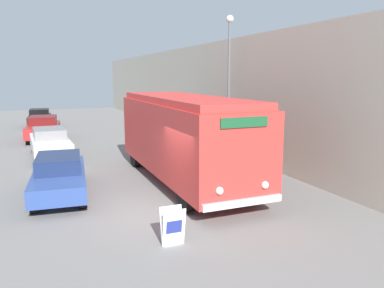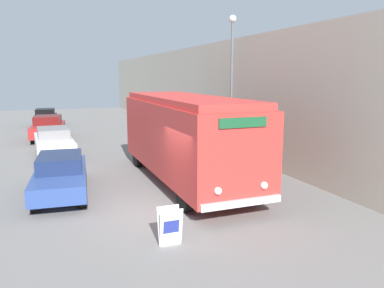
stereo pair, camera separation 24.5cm
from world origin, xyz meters
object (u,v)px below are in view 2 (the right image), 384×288
(streetlamp, at_px, (232,69))
(parked_car_mid, at_px, (54,142))
(sign_board, at_px, (170,227))
(parked_car_far, at_px, (48,127))
(vintage_bus, at_px, (185,135))
(parked_car_distant, at_px, (46,117))
(parked_car_near, at_px, (61,174))

(streetlamp, distance_m, parked_car_mid, 9.84)
(sign_board, distance_m, parked_car_far, 18.16)
(vintage_bus, relative_size, parked_car_mid, 1.91)
(parked_car_mid, xyz_separation_m, parked_car_distant, (-0.34, 13.31, -0.03))
(parked_car_near, relative_size, parked_car_mid, 1.00)
(sign_board, bearing_deg, parked_car_far, 98.22)
(sign_board, relative_size, parked_car_distant, 0.23)
(vintage_bus, relative_size, parked_car_distant, 2.21)
(sign_board, distance_m, parked_car_distant, 25.52)
(parked_car_mid, xyz_separation_m, parked_car_far, (-0.20, 5.90, 0.02))
(parked_car_far, relative_size, parked_car_distant, 1.12)
(streetlamp, bearing_deg, vintage_bus, -139.99)
(parked_car_far, bearing_deg, sign_board, -75.85)
(streetlamp, xyz_separation_m, parked_car_far, (-8.44, 9.81, -3.68))
(parked_car_near, height_order, parked_car_distant, parked_car_distant)
(parked_car_mid, distance_m, parked_car_distant, 13.31)
(parked_car_near, relative_size, parked_car_far, 1.03)
(streetlamp, bearing_deg, parked_car_mid, 154.65)
(parked_car_near, xyz_separation_m, parked_car_far, (-0.27, 12.66, 0.07))
(vintage_bus, distance_m, parked_car_near, 4.81)
(sign_board, height_order, streetlamp, streetlamp)
(sign_board, xyz_separation_m, parked_car_far, (-2.60, 17.97, 0.32))
(sign_board, distance_m, streetlamp, 10.81)
(sign_board, distance_m, parked_car_near, 5.80)
(vintage_bus, bearing_deg, parked_car_mid, 124.61)
(vintage_bus, distance_m, parked_car_distant, 20.81)
(vintage_bus, height_order, parked_car_distant, vintage_bus)
(vintage_bus, bearing_deg, sign_board, -114.09)
(vintage_bus, xyz_separation_m, sign_board, (-2.33, -5.21, -1.42))
(sign_board, bearing_deg, parked_car_near, 113.71)
(parked_car_near, distance_m, parked_car_far, 12.66)
(sign_board, xyz_separation_m, parked_car_near, (-2.33, 5.31, 0.25))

